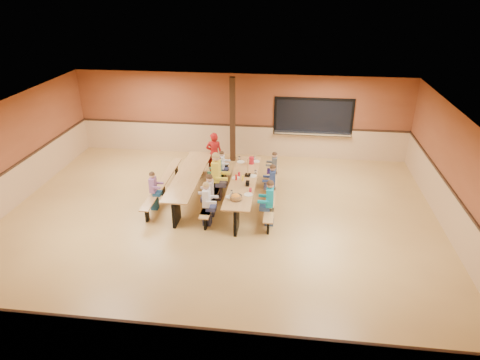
# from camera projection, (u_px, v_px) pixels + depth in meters

# --- Properties ---
(ground) EXTENTS (12.00, 12.00, 0.00)m
(ground) POSITION_uv_depth(u_px,v_px,m) (218.00, 223.00, 11.57)
(ground) COLOR #A5793E
(ground) RESTS_ON ground
(room_envelope) EXTENTS (12.04, 10.04, 3.02)m
(room_envelope) POSITION_uv_depth(u_px,v_px,m) (217.00, 200.00, 11.28)
(room_envelope) COLOR brown
(room_envelope) RESTS_ON ground
(kitchen_pass_through) EXTENTS (2.78, 0.28, 1.38)m
(kitchen_pass_through) POSITION_uv_depth(u_px,v_px,m) (313.00, 119.00, 15.09)
(kitchen_pass_through) COLOR black
(kitchen_pass_through) RESTS_ON ground
(structural_post) EXTENTS (0.18, 0.18, 3.00)m
(structural_post) POSITION_uv_depth(u_px,v_px,m) (233.00, 120.00, 14.89)
(structural_post) COLOR black
(structural_post) RESTS_ON ground
(cafeteria_table_main) EXTENTS (1.91, 3.70, 0.74)m
(cafeteria_table_main) POSITION_uv_depth(u_px,v_px,m) (243.00, 187.00, 12.38)
(cafeteria_table_main) COLOR #AC7B44
(cafeteria_table_main) RESTS_ON ground
(cafeteria_table_second) EXTENTS (1.91, 3.70, 0.74)m
(cafeteria_table_second) POSITION_uv_depth(u_px,v_px,m) (189.00, 181.00, 12.73)
(cafeteria_table_second) COLOR #AC7B44
(cafeteria_table_second) RESTS_ON ground
(seated_child_white_left) EXTENTS (0.38, 0.31, 1.23)m
(seated_child_white_left) POSITION_uv_depth(u_px,v_px,m) (207.00, 204.00, 11.25)
(seated_child_white_left) COLOR white
(seated_child_white_left) RESTS_ON ground
(seated_adult_yellow) EXTENTS (0.49, 0.40, 1.45)m
(seated_adult_yellow) POSITION_uv_depth(u_px,v_px,m) (216.00, 177.00, 12.53)
(seated_adult_yellow) COLOR yellow
(seated_adult_yellow) RESTS_ON ground
(seated_child_grey_left) EXTENTS (0.32, 0.26, 1.11)m
(seated_child_grey_left) POSITION_uv_depth(u_px,v_px,m) (222.00, 168.00, 13.52)
(seated_child_grey_left) COLOR white
(seated_child_grey_left) RESTS_ON ground
(seated_child_teal_right) EXTENTS (0.40, 0.33, 1.28)m
(seated_child_teal_right) POSITION_uv_depth(u_px,v_px,m) (270.00, 203.00, 11.24)
(seated_child_teal_right) COLOR #0F8CA1
(seated_child_teal_right) RESTS_ON ground
(seated_child_navy_right) EXTENTS (0.36, 0.30, 1.20)m
(seated_child_navy_right) POSITION_uv_depth(u_px,v_px,m) (272.00, 184.00, 12.37)
(seated_child_navy_right) COLOR navy
(seated_child_navy_right) RESTS_ON ground
(seated_child_char_right) EXTENTS (0.34, 0.27, 1.14)m
(seated_child_char_right) POSITION_uv_depth(u_px,v_px,m) (274.00, 169.00, 13.37)
(seated_child_char_right) COLOR #494E53
(seated_child_char_right) RESTS_ON ground
(seated_child_purple_sec) EXTENTS (0.34, 0.28, 1.15)m
(seated_child_purple_sec) POSITION_uv_depth(u_px,v_px,m) (153.00, 191.00, 12.03)
(seated_child_purple_sec) COLOR #855388
(seated_child_purple_sec) RESTS_ON ground
(seated_child_green_sec) EXTENTS (0.38, 0.31, 1.24)m
(seated_child_green_sec) POSITION_uv_depth(u_px,v_px,m) (218.00, 175.00, 12.87)
(seated_child_green_sec) COLOR #2E624C
(seated_child_green_sec) RESTS_ON ground
(seated_child_tan_sec) EXTENTS (0.38, 0.31, 1.23)m
(seated_child_tan_sec) POSITION_uv_depth(u_px,v_px,m) (210.00, 196.00, 11.69)
(seated_child_tan_sec) COLOR #B6A395
(seated_child_tan_sec) RESTS_ON ground
(standing_woman) EXTENTS (0.58, 0.42, 1.48)m
(standing_woman) POSITION_uv_depth(u_px,v_px,m) (214.00, 154.00, 14.09)
(standing_woman) COLOR #A11312
(standing_woman) RESTS_ON ground
(punch_pitcher) EXTENTS (0.16, 0.16, 0.22)m
(punch_pitcher) POSITION_uv_depth(u_px,v_px,m) (252.00, 160.00, 13.31)
(punch_pitcher) COLOR red
(punch_pitcher) RESTS_ON cafeteria_table_main
(chip_bowl) EXTENTS (0.32, 0.32, 0.15)m
(chip_bowl) POSITION_uv_depth(u_px,v_px,m) (236.00, 197.00, 11.17)
(chip_bowl) COLOR orange
(chip_bowl) RESTS_ON cafeteria_table_main
(napkin_dispenser) EXTENTS (0.10, 0.14, 0.13)m
(napkin_dispenser) POSITION_uv_depth(u_px,v_px,m) (248.00, 183.00, 11.93)
(napkin_dispenser) COLOR black
(napkin_dispenser) RESTS_ON cafeteria_table_main
(condiment_mustard) EXTENTS (0.06, 0.06, 0.17)m
(condiment_mustard) POSITION_uv_depth(u_px,v_px,m) (243.00, 178.00, 12.20)
(condiment_mustard) COLOR yellow
(condiment_mustard) RESTS_ON cafeteria_table_main
(condiment_ketchup) EXTENTS (0.06, 0.06, 0.17)m
(condiment_ketchup) POSITION_uv_depth(u_px,v_px,m) (236.00, 177.00, 12.25)
(condiment_ketchup) COLOR #B2140F
(condiment_ketchup) RESTS_ON cafeteria_table_main
(table_paddle) EXTENTS (0.16, 0.16, 0.56)m
(table_paddle) POSITION_uv_depth(u_px,v_px,m) (248.00, 172.00, 12.48)
(table_paddle) COLOR black
(table_paddle) RESTS_ON cafeteria_table_main
(place_settings) EXTENTS (0.65, 3.30, 0.11)m
(place_settings) POSITION_uv_depth(u_px,v_px,m) (243.00, 178.00, 12.26)
(place_settings) COLOR beige
(place_settings) RESTS_ON cafeteria_table_main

